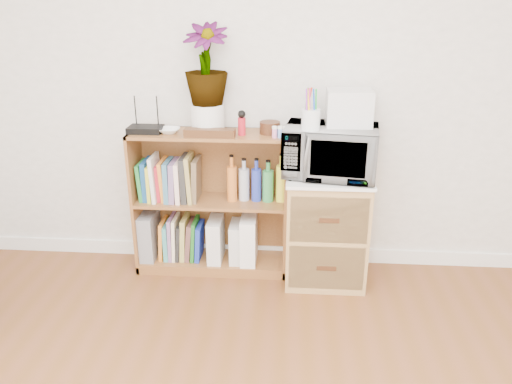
# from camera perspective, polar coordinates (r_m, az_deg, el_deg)

# --- Properties ---
(skirting_board) EXTENTS (4.00, 0.02, 0.10)m
(skirting_board) POSITION_cam_1_polar(r_m,az_deg,el_deg) (3.56, 1.05, -6.87)
(skirting_board) COLOR white
(skirting_board) RESTS_ON ground
(bookshelf) EXTENTS (1.00, 0.30, 0.95)m
(bookshelf) POSITION_cam_1_polar(r_m,az_deg,el_deg) (3.29, -5.13, -1.26)
(bookshelf) COLOR brown
(bookshelf) RESTS_ON ground
(wicker_unit) EXTENTS (0.50, 0.45, 0.70)m
(wicker_unit) POSITION_cam_1_polar(r_m,az_deg,el_deg) (3.24, 7.97, -4.18)
(wicker_unit) COLOR #9E7542
(wicker_unit) RESTS_ON ground
(microwave) EXTENTS (0.59, 0.44, 0.30)m
(microwave) POSITION_cam_1_polar(r_m,az_deg,el_deg) (3.05, 8.47, 4.64)
(microwave) COLOR silver
(microwave) RESTS_ON wicker_unit
(pen_cup) EXTENTS (0.11, 0.11, 0.12)m
(pen_cup) POSITION_cam_1_polar(r_m,az_deg,el_deg) (2.91, 6.27, 8.24)
(pen_cup) COLOR white
(pen_cup) RESTS_ON microwave
(small_appliance) EXTENTS (0.26, 0.22, 0.21)m
(small_appliance) POSITION_cam_1_polar(r_m,az_deg,el_deg) (3.04, 10.57, 9.46)
(small_appliance) COLOR silver
(small_appliance) RESTS_ON microwave
(router) EXTENTS (0.21, 0.14, 0.04)m
(router) POSITION_cam_1_polar(r_m,az_deg,el_deg) (3.21, -12.52, 7.01)
(router) COLOR black
(router) RESTS_ON bookshelf
(white_bowl) EXTENTS (0.13, 0.13, 0.03)m
(white_bowl) POSITION_cam_1_polar(r_m,az_deg,el_deg) (3.16, -9.88, 6.92)
(white_bowl) COLOR white
(white_bowl) RESTS_ON bookshelf
(plant_pot) EXTENTS (0.20, 0.20, 0.17)m
(plant_pot) POSITION_cam_1_polar(r_m,az_deg,el_deg) (3.14, -5.53, 8.40)
(plant_pot) COLOR white
(plant_pot) RESTS_ON bookshelf
(potted_plant) EXTENTS (0.27, 0.27, 0.48)m
(potted_plant) POSITION_cam_1_polar(r_m,az_deg,el_deg) (3.08, -5.75, 14.33)
(potted_plant) COLOR #38702C
(potted_plant) RESTS_ON plant_pot
(trinket_box) EXTENTS (0.31, 0.08, 0.05)m
(trinket_box) POSITION_cam_1_polar(r_m,az_deg,el_deg) (3.03, -5.32, 6.74)
(trinket_box) COLOR #37220F
(trinket_box) RESTS_ON bookshelf
(kokeshi_doll) EXTENTS (0.05, 0.05, 0.11)m
(kokeshi_doll) POSITION_cam_1_polar(r_m,az_deg,el_deg) (3.06, -1.63, 7.50)
(kokeshi_doll) COLOR red
(kokeshi_doll) RESTS_ON bookshelf
(wooden_bowl) EXTENTS (0.13, 0.13, 0.07)m
(wooden_bowl) POSITION_cam_1_polar(r_m,az_deg,el_deg) (3.10, 1.58, 7.37)
(wooden_bowl) COLOR #3B2210
(wooden_bowl) RESTS_ON bookshelf
(paint_jars) EXTENTS (0.10, 0.04, 0.05)m
(paint_jars) POSITION_cam_1_polar(r_m,az_deg,el_deg) (3.00, 2.77, 6.67)
(paint_jars) COLOR pink
(paint_jars) RESTS_ON bookshelf
(file_box) EXTENTS (0.10, 0.25, 0.32)m
(file_box) POSITION_cam_1_polar(r_m,az_deg,el_deg) (3.49, -12.04, -4.78)
(file_box) COLOR gray
(file_box) RESTS_ON bookshelf
(magazine_holder_left) EXTENTS (0.09, 0.23, 0.29)m
(magazine_holder_left) POSITION_cam_1_polar(r_m,az_deg,el_deg) (3.39, -4.62, -5.38)
(magazine_holder_left) COLOR silver
(magazine_holder_left) RESTS_ON bookshelf
(magazine_holder_mid) EXTENTS (0.08, 0.21, 0.27)m
(magazine_holder_mid) POSITION_cam_1_polar(r_m,az_deg,el_deg) (3.37, -2.20, -5.66)
(magazine_holder_mid) COLOR silver
(magazine_holder_mid) RESTS_ON bookshelf
(magazine_holder_right) EXTENTS (0.10, 0.26, 0.32)m
(magazine_holder_right) POSITION_cam_1_polar(r_m,az_deg,el_deg) (3.36, -0.81, -5.31)
(magazine_holder_right) COLOR white
(magazine_holder_right) RESTS_ON bookshelf
(cookbooks) EXTENTS (0.40, 0.20, 0.31)m
(cookbooks) POSITION_cam_1_polar(r_m,az_deg,el_deg) (3.29, -9.73, 1.47)
(cookbooks) COLOR #228035
(cookbooks) RESTS_ON bookshelf
(liquor_bottles) EXTENTS (0.38, 0.07, 0.31)m
(liquor_bottles) POSITION_cam_1_polar(r_m,az_deg,el_deg) (3.20, 0.12, 1.34)
(liquor_bottles) COLOR orange
(liquor_bottles) RESTS_ON bookshelf
(lower_books) EXTENTS (0.29, 0.19, 0.30)m
(lower_books) POSITION_cam_1_polar(r_m,az_deg,el_deg) (3.44, -8.49, -5.28)
(lower_books) COLOR orange
(lower_books) RESTS_ON bookshelf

